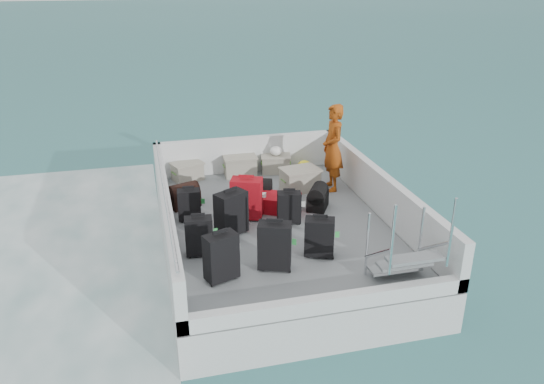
% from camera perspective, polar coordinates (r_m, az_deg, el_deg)
% --- Properties ---
extents(ground, '(160.00, 160.00, 0.00)m').
position_cam_1_polar(ground, '(8.76, 0.62, -6.91)').
color(ground, '#195A57').
rests_on(ground, ground).
extents(ferry_hull, '(3.60, 5.00, 0.60)m').
position_cam_1_polar(ferry_hull, '(8.61, 0.63, -5.18)').
color(ferry_hull, silver).
rests_on(ferry_hull, ground).
extents(deck, '(3.30, 4.70, 0.02)m').
position_cam_1_polar(deck, '(8.47, 0.63, -3.33)').
color(deck, gray).
rests_on(deck, ferry_hull).
extents(deck_fittings, '(3.60, 5.00, 0.90)m').
position_cam_1_polar(deck_fittings, '(8.12, 3.59, -1.62)').
color(deck_fittings, silver).
rests_on(deck_fittings, deck).
extents(suitcase_0, '(0.48, 0.37, 0.65)m').
position_cam_1_polar(suitcase_0, '(6.85, -5.48, -7.04)').
color(suitcase_0, black).
rests_on(suitcase_0, deck).
extents(suitcase_1, '(0.40, 0.25, 0.57)m').
position_cam_1_polar(suitcase_1, '(7.48, -7.85, -4.78)').
color(suitcase_1, black).
rests_on(suitcase_1, deck).
extents(suitcase_2, '(0.37, 0.24, 0.52)m').
position_cam_1_polar(suitcase_2, '(8.53, -8.89, -1.43)').
color(suitcase_2, black).
rests_on(suitcase_2, deck).
extents(suitcase_3, '(0.50, 0.38, 0.67)m').
position_cam_1_polar(suitcase_3, '(7.06, 0.28, -5.88)').
color(suitcase_3, black).
rests_on(suitcase_3, deck).
extents(suitcase_4, '(0.54, 0.47, 0.68)m').
position_cam_1_polar(suitcase_4, '(7.98, -4.41, -2.33)').
color(suitcase_4, black).
rests_on(suitcase_4, deck).
extents(suitcase_5, '(0.56, 0.45, 0.67)m').
position_cam_1_polar(suitcase_5, '(8.48, -2.74, -0.73)').
color(suitcase_5, '#A60C19').
rests_on(suitcase_5, deck).
extents(suitcase_6, '(0.47, 0.37, 0.57)m').
position_cam_1_polar(suitcase_6, '(7.42, 5.11, -4.92)').
color(suitcase_6, black).
rests_on(suitcase_6, deck).
extents(suitcase_7, '(0.40, 0.28, 0.52)m').
position_cam_1_polar(suitcase_7, '(8.34, 1.84, -1.72)').
color(suitcase_7, black).
rests_on(suitcase_7, deck).
extents(suitcase_8, '(0.81, 0.71, 0.27)m').
position_cam_1_polar(suitcase_8, '(8.81, 0.77, -1.21)').
color(suitcase_8, '#A60C19').
rests_on(suitcase_8, deck).
extents(duffel_0, '(0.56, 0.45, 0.32)m').
position_cam_1_polar(duffel_0, '(9.08, -9.41, -0.60)').
color(duffel_0, black).
rests_on(duffel_0, deck).
extents(duffel_1, '(0.58, 0.46, 0.32)m').
position_cam_1_polar(duffel_1, '(9.17, -1.62, -0.04)').
color(duffel_1, black).
rests_on(duffel_1, deck).
extents(duffel_2, '(0.48, 0.53, 0.32)m').
position_cam_1_polar(duffel_2, '(8.92, 4.94, -0.82)').
color(duffel_2, black).
rests_on(duffel_2, deck).
extents(crate_0, '(0.62, 0.52, 0.32)m').
position_cam_1_polar(crate_0, '(10.22, -9.08, 2.13)').
color(crate_0, '#9E9B8A').
rests_on(crate_0, deck).
extents(crate_1, '(0.60, 0.42, 0.36)m').
position_cam_1_polar(crate_1, '(10.34, -3.46, 2.76)').
color(crate_1, '#9E9B8A').
rests_on(crate_1, deck).
extents(crate_2, '(0.60, 0.48, 0.32)m').
position_cam_1_polar(crate_2, '(10.49, 0.41, 2.99)').
color(crate_2, '#9E9B8A').
rests_on(crate_2, deck).
extents(crate_3, '(0.70, 0.54, 0.38)m').
position_cam_1_polar(crate_3, '(9.63, 3.03, 1.28)').
color(crate_3, '#9E9B8A').
rests_on(crate_3, deck).
extents(yellow_bag, '(0.28, 0.26, 0.22)m').
position_cam_1_polar(yellow_bag, '(10.58, 3.49, 2.82)').
color(yellow_bag, yellow).
rests_on(yellow_bag, deck).
extents(white_bag, '(0.24, 0.24, 0.18)m').
position_cam_1_polar(white_bag, '(10.41, 0.42, 4.29)').
color(white_bag, white).
rests_on(white_bag, crate_2).
extents(passenger, '(0.38, 0.59, 1.57)m').
position_cam_1_polar(passenger, '(9.53, 6.55, 4.74)').
color(passenger, '#D85B14').
rests_on(passenger, deck).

